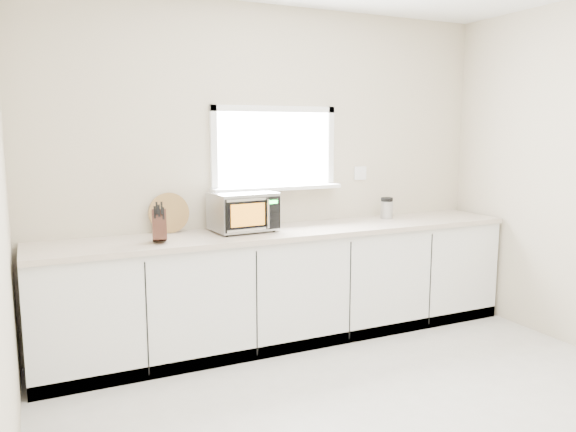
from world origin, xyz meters
TOP-DOWN VIEW (x-y plane):
  - back_wall at (0.00, 2.00)m, footprint 4.00×0.17m
  - cabinets at (0.00, 1.70)m, footprint 3.92×0.60m
  - countertop at (0.00, 1.69)m, footprint 3.92×0.64m
  - microwave at (-0.36, 1.76)m, footprint 0.50×0.41m
  - knife_block at (-1.05, 1.60)m, footprint 0.13×0.22m
  - cutting_board at (-0.90, 1.94)m, footprint 0.31×0.07m
  - coffee_grinder at (1.03, 1.82)m, footprint 0.14×0.14m

SIDE VIEW (x-z plane):
  - cabinets at x=0.00m, z-range 0.00..0.88m
  - countertop at x=0.00m, z-range 0.88..0.92m
  - coffee_grinder at x=1.03m, z-range 0.92..1.11m
  - knife_block at x=-1.05m, z-range 0.90..1.19m
  - cutting_board at x=-0.90m, z-range 0.92..1.23m
  - microwave at x=-0.36m, z-range 0.93..1.23m
  - back_wall at x=0.00m, z-range 0.01..2.71m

